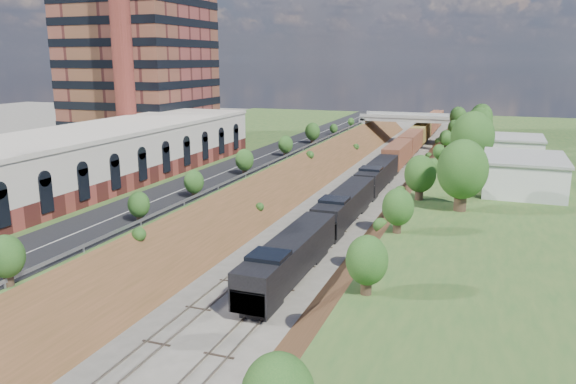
% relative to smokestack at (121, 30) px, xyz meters
% --- Properties ---
extents(platform_left, '(44.00, 180.00, 5.00)m').
position_rel_smokestack_xyz_m(platform_left, '(3.00, 4.00, -22.50)').
color(platform_left, '#305924').
rests_on(platform_left, ground).
extents(embankment_left, '(10.00, 180.00, 10.00)m').
position_rel_smokestack_xyz_m(embankment_left, '(25.00, 4.00, -25.00)').
color(embankment_left, brown).
rests_on(embankment_left, ground).
extents(embankment_right, '(10.00, 180.00, 10.00)m').
position_rel_smokestack_xyz_m(embankment_right, '(47.00, 4.00, -25.00)').
color(embankment_right, brown).
rests_on(embankment_right, ground).
extents(rail_left_track, '(1.58, 180.00, 0.18)m').
position_rel_smokestack_xyz_m(rail_left_track, '(33.40, 4.00, -24.91)').
color(rail_left_track, gray).
rests_on(rail_left_track, ground).
extents(rail_right_track, '(1.58, 180.00, 0.18)m').
position_rel_smokestack_xyz_m(rail_right_track, '(38.60, 4.00, -24.91)').
color(rail_right_track, gray).
rests_on(rail_right_track, ground).
extents(road, '(8.00, 180.00, 0.10)m').
position_rel_smokestack_xyz_m(road, '(20.50, 4.00, -19.95)').
color(road, black).
rests_on(road, platform_left).
extents(guardrail, '(0.10, 171.00, 0.70)m').
position_rel_smokestack_xyz_m(guardrail, '(24.60, 3.80, -19.45)').
color(guardrail, '#99999E').
rests_on(guardrail, platform_left).
extents(commercial_building, '(14.30, 62.30, 7.00)m').
position_rel_smokestack_xyz_m(commercial_building, '(8.00, -18.00, -16.49)').
color(commercial_building, maroon).
rests_on(commercial_building, platform_left).
extents(smokestack, '(3.20, 3.20, 40.00)m').
position_rel_smokestack_xyz_m(smokestack, '(0.00, 0.00, 0.00)').
color(smokestack, maroon).
rests_on(smokestack, platform_left).
extents(overpass, '(24.50, 8.30, 7.40)m').
position_rel_smokestack_xyz_m(overpass, '(36.00, 66.00, -20.08)').
color(overpass, gray).
rests_on(overpass, ground).
extents(white_building_near, '(9.00, 12.00, 4.00)m').
position_rel_smokestack_xyz_m(white_building_near, '(59.50, -4.00, -18.00)').
color(white_building_near, silver).
rests_on(white_building_near, platform_right).
extents(white_building_far, '(8.00, 10.00, 3.60)m').
position_rel_smokestack_xyz_m(white_building_far, '(59.00, 18.00, -18.20)').
color(white_building_far, silver).
rests_on(white_building_far, platform_right).
extents(tree_right_large, '(5.25, 5.25, 7.61)m').
position_rel_smokestack_xyz_m(tree_right_large, '(53.00, -16.00, -15.62)').
color(tree_right_large, '#473323').
rests_on(tree_right_large, platform_right).
extents(tree_left_crest, '(2.45, 2.45, 3.55)m').
position_rel_smokestack_xyz_m(tree_left_crest, '(24.20, -36.00, -17.96)').
color(tree_left_crest, '#473323').
rests_on(tree_left_crest, platform_left).
extents(freight_train, '(3.29, 149.27, 4.84)m').
position_rel_smokestack_xyz_m(freight_train, '(38.60, 38.21, -22.26)').
color(freight_train, black).
rests_on(freight_train, ground).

